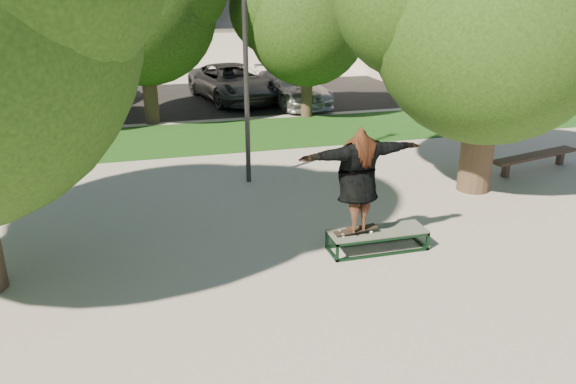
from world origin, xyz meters
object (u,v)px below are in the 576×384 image
object	(u,v)px
lamppost	(245,51)
car_silver_b	(292,87)
tree_right	(489,8)
grind_box	(377,240)
car_grey	(232,83)
car_dark	(86,86)
bench	(535,157)

from	to	relation	value
lamppost	car_silver_b	world-z (taller)	lamppost
tree_right	grind_box	size ratio (longest dim) A/B	3.62
lamppost	car_grey	xyz separation A→B (m)	(1.44, 10.26, -2.41)
car_dark	car_grey	bearing A→B (deg)	2.19
grind_box	bench	world-z (taller)	bench
grind_box	car_grey	distance (m)	14.63
tree_right	car_grey	distance (m)	13.10
tree_right	grind_box	xyz separation A→B (m)	(-3.42, -2.44, -3.90)
grind_box	car_dark	size ratio (longest dim) A/B	0.38
bench	car_dark	bearing A→B (deg)	120.74
tree_right	lamppost	bearing A→B (deg)	158.72
lamppost	car_dark	distance (m)	11.84
bench	car_grey	bearing A→B (deg)	103.54
lamppost	grind_box	bearing A→B (deg)	-71.00
grind_box	car_silver_b	size ratio (longest dim) A/B	0.37
bench	car_grey	xyz separation A→B (m)	(-5.90, 11.40, 0.37)
car_silver_b	tree_right	bearing A→B (deg)	-88.99
car_grey	car_dark	bearing A→B (deg)	164.22
car_silver_b	bench	bearing A→B (deg)	-75.49
grind_box	tree_right	bearing A→B (deg)	35.54
lamppost	bench	size ratio (longest dim) A/B	2.11
car_dark	lamppost	bearing A→B (deg)	-60.87
grind_box	bench	size ratio (longest dim) A/B	0.62
bench	car_grey	size ratio (longest dim) A/B	0.54
bench	car_dark	world-z (taller)	car_dark
car_dark	car_grey	size ratio (longest dim) A/B	0.90
tree_right	lamppost	world-z (taller)	tree_right
lamppost	grind_box	world-z (taller)	lamppost
grind_box	bench	xyz separation A→B (m)	(5.84, 3.22, 0.18)
tree_right	lamppost	xyz separation A→B (m)	(-4.92, 1.92, -0.94)
grind_box	car_silver_b	xyz separation A→B (m)	(2.13, 13.26, 0.51)
tree_right	grind_box	world-z (taller)	tree_right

